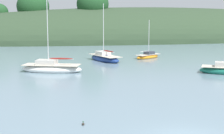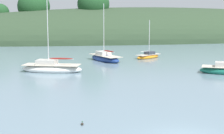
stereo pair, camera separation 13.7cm
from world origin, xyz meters
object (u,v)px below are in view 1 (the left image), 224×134
(sailboat_yellow_far, at_px, (51,68))
(sailboat_cream_ketch, at_px, (105,58))
(sailboat_orange_cutter, at_px, (148,56))
(duck_lone_left, at_px, (83,124))

(sailboat_yellow_far, height_order, sailboat_cream_ketch, sailboat_yellow_far)
(sailboat_orange_cutter, xyz_separation_m, duck_lone_left, (-15.08, -32.20, -0.27))
(sailboat_cream_ketch, xyz_separation_m, duck_lone_left, (-7.46, -30.41, -0.38))
(sailboat_cream_ketch, relative_size, duck_lone_left, 21.25)
(sailboat_orange_cutter, distance_m, sailboat_cream_ketch, 7.83)
(sailboat_yellow_far, distance_m, sailboat_orange_cutter, 19.28)
(sailboat_orange_cutter, bearing_deg, duck_lone_left, -115.10)
(sailboat_yellow_far, bearing_deg, sailboat_orange_cutter, 32.99)
(sailboat_orange_cutter, height_order, duck_lone_left, sailboat_orange_cutter)
(sailboat_orange_cutter, distance_m, duck_lone_left, 35.56)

